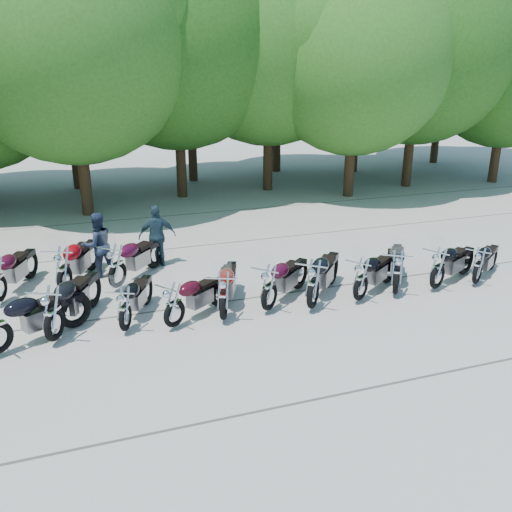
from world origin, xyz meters
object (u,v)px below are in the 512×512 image
object	(u,v)px
motorcycle_5	(269,286)
rider_1	(98,245)
motorcycle_9	(438,267)
rider_2	(157,236)
motorcycle_7	(361,278)
motorcycle_6	(313,283)
motorcycle_12	(63,269)
motorcycle_3	(174,304)
motorcycle_10	(478,265)
motorcycle_2	(125,307)
motorcycle_1	(53,312)
motorcycle_8	(397,271)
motorcycle_13	(117,265)
motorcycle_4	(223,294)

from	to	relation	value
motorcycle_5	rider_1	world-z (taller)	rider_1
motorcycle_9	rider_2	world-z (taller)	rider_2
motorcycle_7	motorcycle_9	xyz separation A→B (m)	(2.22, 0.01, 0.01)
motorcycle_6	motorcycle_12	bearing A→B (deg)	13.60
motorcycle_9	rider_1	bearing A→B (deg)	37.78
motorcycle_3	motorcycle_10	size ratio (longest dim) A/B	1.03
motorcycle_2	rider_1	size ratio (longest dim) A/B	1.16
motorcycle_3	motorcycle_6	world-z (taller)	motorcycle_6
motorcycle_1	motorcycle_9	size ratio (longest dim) A/B	1.10
motorcycle_1	motorcycle_6	distance (m)	5.74
motorcycle_7	motorcycle_12	size ratio (longest dim) A/B	0.87
motorcycle_2	motorcycle_8	xyz separation A→B (m)	(6.62, -0.19, 0.08)
motorcycle_7	motorcycle_10	distance (m)	3.43
motorcycle_1	motorcycle_9	distance (m)	9.25
motorcycle_7	motorcycle_10	bearing A→B (deg)	-124.65
motorcycle_3	rider_2	world-z (taller)	rider_2
motorcycle_1	rider_1	world-z (taller)	rider_1
motorcycle_7	motorcycle_9	size ratio (longest dim) A/B	0.98
motorcycle_8	rider_1	size ratio (longest dim) A/B	1.32
motorcycle_1	motorcycle_6	size ratio (longest dim) A/B	1.00
motorcycle_7	motorcycle_13	bearing A→B (deg)	29.75
motorcycle_10	motorcycle_12	size ratio (longest dim) A/B	0.81
motorcycle_7	motorcycle_12	world-z (taller)	motorcycle_12
motorcycle_8	motorcycle_9	distance (m)	1.19
motorcycle_5	motorcycle_2	bearing A→B (deg)	47.10
motorcycle_2	motorcycle_13	distance (m)	2.50
motorcycle_9	motorcycle_12	world-z (taller)	motorcycle_12
motorcycle_4	motorcycle_5	size ratio (longest dim) A/B	1.01
motorcycle_6	motorcycle_9	bearing A→B (deg)	-138.48
motorcycle_2	rider_2	bearing A→B (deg)	-83.87
motorcycle_1	motorcycle_8	world-z (taller)	motorcycle_1
motorcycle_9	rider_2	distance (m)	7.69
motorcycle_7	rider_2	bearing A→B (deg)	11.43
motorcycle_1	motorcycle_12	distance (m)	2.53
motorcycle_12	motorcycle_4	bearing A→B (deg)	164.40
motorcycle_2	motorcycle_10	distance (m)	9.02
motorcycle_3	motorcycle_5	distance (m)	2.26
motorcycle_2	motorcycle_10	size ratio (longest dim) A/B	1.00
motorcycle_5	motorcycle_8	xyz separation A→B (m)	(3.33, -0.13, 0.01)
rider_1	rider_2	bearing A→B (deg)	173.22
motorcycle_4	motorcycle_9	xyz separation A→B (m)	(5.66, -0.06, -0.02)
motorcycle_2	motorcycle_8	size ratio (longest dim) A/B	0.88
motorcycle_1	rider_2	world-z (taller)	rider_2
motorcycle_3	motorcycle_6	xyz separation A→B (m)	(3.26, -0.11, 0.10)
motorcycle_2	motorcycle_4	distance (m)	2.16
motorcycle_8	rider_2	xyz separation A→B (m)	(-5.26, 4.14, 0.23)
motorcycle_6	rider_2	world-z (taller)	rider_2
motorcycle_5	rider_1	bearing A→B (deg)	2.04
motorcycle_5	motorcycle_8	size ratio (longest dim) A/B	0.99
motorcycle_4	motorcycle_10	distance (m)	6.87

